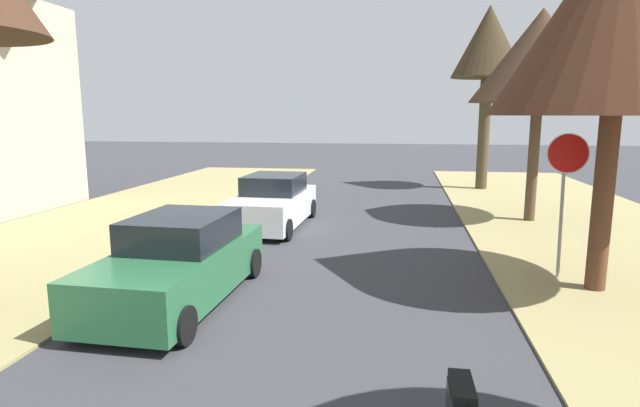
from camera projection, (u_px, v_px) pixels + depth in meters
name	position (u px, v px, depth m)	size (l,w,h in m)	color
stop_sign_far	(566.00, 174.00, 10.32)	(0.81, 0.26, 2.97)	#9EA0A5
street_tree_right_mid_a	(621.00, 12.00, 9.07)	(4.41, 4.41, 6.98)	brown
street_tree_right_mid_b	(541.00, 56.00, 15.53)	(4.15, 4.15, 6.50)	#4F3B2A
street_tree_right_far	(489.00, 45.00, 22.37)	(3.16, 3.16, 8.03)	#463B28
parked_sedan_green	(179.00, 263.00, 9.31)	(2.06, 4.45, 1.57)	#28663D
parked_sedan_white	(273.00, 203.00, 15.60)	(2.06, 4.45, 1.57)	white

